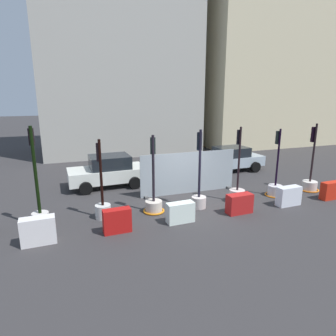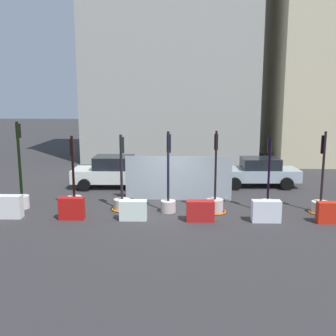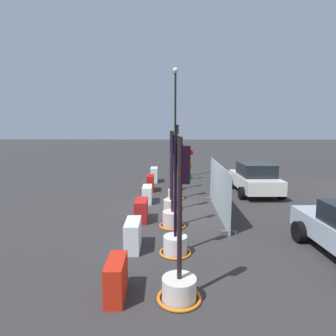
% 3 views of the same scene
% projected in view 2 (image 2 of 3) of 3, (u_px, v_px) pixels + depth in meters
% --- Properties ---
extents(ground_plane, '(120.00, 120.00, 0.00)m').
position_uv_depth(ground_plane, '(169.00, 210.00, 16.52)').
color(ground_plane, '#323031').
extents(traffic_light_0, '(0.59, 0.59, 3.67)m').
position_uv_depth(traffic_light_0, '(22.00, 190.00, 16.70)').
color(traffic_light_0, silver).
rests_on(traffic_light_0, ground_plane).
extents(traffic_light_1, '(0.60, 0.60, 3.10)m').
position_uv_depth(traffic_light_1, '(74.00, 194.00, 16.65)').
color(traffic_light_1, silver).
rests_on(traffic_light_1, ground_plane).
extents(traffic_light_2, '(0.88, 0.88, 3.16)m').
position_uv_depth(traffic_light_2, '(122.00, 199.00, 16.50)').
color(traffic_light_2, beige).
rests_on(traffic_light_2, ground_plane).
extents(traffic_light_3, '(0.61, 0.61, 3.32)m').
position_uv_depth(traffic_light_3, '(168.00, 196.00, 16.18)').
color(traffic_light_3, beige).
rests_on(traffic_light_3, ground_plane).
extents(traffic_light_4, '(0.93, 0.93, 3.35)m').
position_uv_depth(traffic_light_4, '(215.00, 201.00, 16.18)').
color(traffic_light_4, beige).
rests_on(traffic_light_4, ground_plane).
extents(traffic_light_5, '(0.89, 0.89, 3.17)m').
position_uv_depth(traffic_light_5, '(267.00, 201.00, 16.16)').
color(traffic_light_5, silver).
rests_on(traffic_light_5, ground_plane).
extents(traffic_light_6, '(0.93, 0.93, 3.33)m').
position_uv_depth(traffic_light_6, '(321.00, 201.00, 16.11)').
color(traffic_light_6, silver).
rests_on(traffic_light_6, ground_plane).
extents(construction_barrier_0, '(1.08, 0.46, 0.90)m').
position_uv_depth(construction_barrier_0, '(8.00, 207.00, 15.45)').
color(construction_barrier_0, white).
rests_on(construction_barrier_0, ground_plane).
extents(construction_barrier_1, '(0.98, 0.40, 0.86)m').
position_uv_depth(construction_barrier_1, '(72.00, 208.00, 15.29)').
color(construction_barrier_1, red).
rests_on(construction_barrier_1, ground_plane).
extents(construction_barrier_2, '(1.05, 0.45, 0.77)m').
position_uv_depth(construction_barrier_2, '(133.00, 210.00, 15.21)').
color(construction_barrier_2, white).
rests_on(construction_barrier_2, ground_plane).
extents(construction_barrier_3, '(1.07, 0.49, 0.80)m').
position_uv_depth(construction_barrier_3, '(200.00, 211.00, 15.08)').
color(construction_barrier_3, '#B31B1A').
rests_on(construction_barrier_3, ground_plane).
extents(construction_barrier_4, '(1.09, 0.45, 0.83)m').
position_uv_depth(construction_barrier_4, '(266.00, 211.00, 14.98)').
color(construction_barrier_4, silver).
rests_on(construction_barrier_4, ground_plane).
extents(construction_barrier_5, '(0.98, 0.40, 0.81)m').
position_uv_depth(construction_barrier_5, '(330.00, 213.00, 14.84)').
color(construction_barrier_5, red).
rests_on(construction_barrier_5, ground_plane).
extents(car_silver_hatchback, '(4.32, 2.28, 1.49)m').
position_uv_depth(car_silver_hatchback, '(258.00, 172.00, 20.80)').
color(car_silver_hatchback, '#A4B4BF').
rests_on(car_silver_hatchback, ground_plane).
extents(car_white_van, '(3.96, 2.28, 1.61)m').
position_uv_depth(car_white_van, '(112.00, 172.00, 20.58)').
color(car_white_van, white).
rests_on(car_white_van, ground_plane).
extents(building_main_facade, '(12.65, 7.74, 16.19)m').
position_uv_depth(building_main_facade, '(171.00, 48.00, 29.10)').
color(building_main_facade, '#AEAA9F').
rests_on(building_main_facade, ground_plane).
extents(site_fence_panel, '(4.83, 0.50, 2.01)m').
position_uv_depth(site_fence_panel, '(178.00, 179.00, 17.98)').
color(site_fence_panel, '#96A2A8').
rests_on(site_fence_panel, ground_plane).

